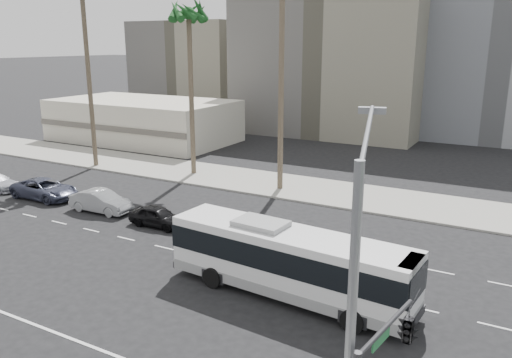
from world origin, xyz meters
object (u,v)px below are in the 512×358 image
Objects in this scene: car_c at (45,189)px; palm_mid at (189,17)px; car_b at (101,201)px; city_bus at (288,260)px; car_a at (158,216)px; traffic_signal at (403,336)px; streetlight_corner at (352,325)px.

palm_mid is at bearing -27.16° from car_c.
city_bus is at bearing -108.49° from car_b.
car_b reaches higher than car_a.
traffic_signal reaches higher than car_a.
traffic_signal is (24.38, -13.38, 3.86)m from car_b.
car_a is 0.84× the size of car_b.
car_a is at bearing 163.28° from city_bus.
city_bus is 12.83m from streetlight_corner.
car_a is 0.72× the size of traffic_signal.
car_a is 23.26m from traffic_signal.
streetlight_corner reaches higher than car_a.
palm_mid is (-0.49, 12.00, 13.11)m from car_b.
streetlight_corner is at bearing -103.28° from traffic_signal.
streetlight_corner is (23.63, -15.28, 4.94)m from car_b.
car_c reaches higher than car_a.
car_c is (-6.28, 0.26, -0.01)m from car_b.
streetlight_corner is 37.31m from palm_mid.
car_c is at bearing -116.26° from palm_mid.
car_b is 28.08m from traffic_signal.
palm_mid reaches higher than car_c.
palm_mid is (-5.99, 12.38, 13.21)m from car_a.
car_c is 0.55× the size of streetlight_corner.
car_c is 34.07m from streetlight_corner.
car_a is at bearing -94.05° from car_c.
city_bus is 24.04m from car_c.
city_bus reaches higher than car_c.
car_a is at bearing -64.18° from palm_mid.
city_bus reaches higher than car_b.
traffic_signal is (18.88, -13.00, 3.96)m from car_a.
car_b is at bearing -87.66° from palm_mid.
car_a is 24.00m from streetlight_corner.
streetlight_corner reaches higher than car_b.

